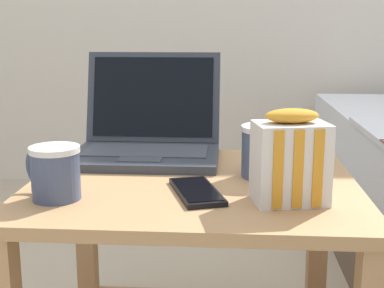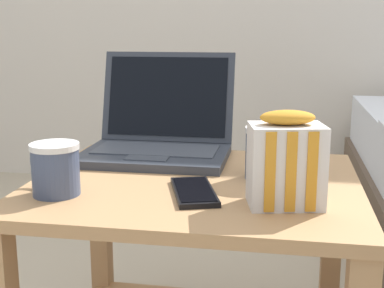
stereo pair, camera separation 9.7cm
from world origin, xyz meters
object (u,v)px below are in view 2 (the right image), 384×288
(mug_front_right, at_px, (54,166))
(snack_bag, at_px, (286,162))
(laptop, at_px, (159,135))
(cell_phone, at_px, (194,191))
(mug_front_left, at_px, (273,150))

(mug_front_right, height_order, snack_bag, snack_bag)
(laptop, height_order, cell_phone, laptop)
(mug_front_left, distance_m, cell_phone, 0.19)
(mug_front_right, xyz_separation_m, snack_bag, (0.40, 0.01, 0.02))
(mug_front_right, bearing_deg, mug_front_left, 24.01)
(mug_front_left, xyz_separation_m, mug_front_right, (-0.37, -0.17, -0.00))
(snack_bag, bearing_deg, laptop, 132.97)
(laptop, distance_m, snack_bag, 0.42)
(laptop, relative_size, snack_bag, 2.01)
(mug_front_left, relative_size, snack_bag, 0.81)
(laptop, bearing_deg, mug_front_left, -29.79)
(snack_bag, bearing_deg, mug_front_left, 98.62)
(mug_front_left, bearing_deg, snack_bag, -81.38)
(laptop, xyz_separation_m, snack_bag, (0.29, -0.31, 0.03))
(laptop, bearing_deg, mug_front_right, -109.40)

